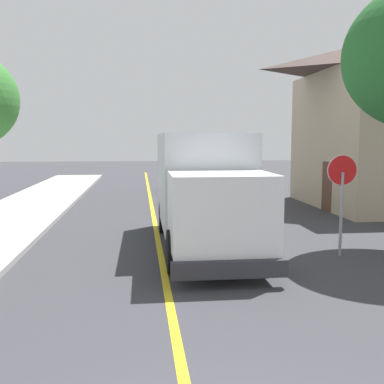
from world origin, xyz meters
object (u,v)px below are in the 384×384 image
at_px(box_truck, 204,185).
at_px(parked_car_near, 189,190).
at_px(stop_sign, 342,186).
at_px(parked_car_mid, 185,178).

bearing_deg(box_truck, parked_car_near, 86.98).
bearing_deg(stop_sign, parked_car_mid, 99.73).
height_order(box_truck, parked_car_near, box_truck).
xyz_separation_m(parked_car_mid, stop_sign, (2.59, -15.07, 1.06)).
relative_size(parked_car_near, stop_sign, 1.68).
relative_size(parked_car_mid, stop_sign, 1.66).
bearing_deg(parked_car_mid, stop_sign, -80.27).
bearing_deg(stop_sign, parked_car_near, 109.17).
bearing_deg(parked_car_mid, parked_car_near, -93.83).
xyz_separation_m(parked_car_near, stop_sign, (3.01, -8.67, 1.06)).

